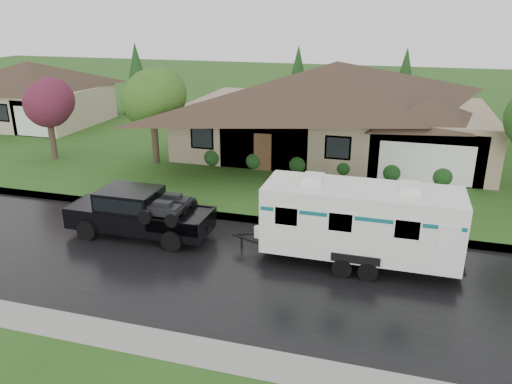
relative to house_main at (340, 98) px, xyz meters
The scene contains 11 objects.
ground 14.48m from the house_main, 99.41° to the right, with size 140.00×140.00×0.00m, color #295119.
road 16.40m from the house_main, 98.24° to the right, with size 140.00×8.00×0.01m, color black.
curb 12.32m from the house_main, 101.19° to the right, with size 140.00×0.50×0.15m, color gray.
lawn 4.36m from the house_main, 153.11° to the left, with size 140.00×26.00×0.15m, color #295119.
house_main is the anchor object (origin of this frame).
house_far 24.17m from the house_main, behind, with size 10.80×8.64×5.80m.
tree_left_green 11.21m from the house_main, 152.49° to the right, with size 3.36×3.36×5.56m.
tree_red 17.37m from the house_main, 159.50° to the right, with size 2.91×2.91×4.81m.
shrub_row 5.42m from the house_main, 93.69° to the right, with size 13.60×1.00×1.00m.
pickup_truck 15.71m from the house_main, 113.47° to the right, with size 5.80×2.20×1.93m.
travel_trailer 14.59m from the house_main, 79.52° to the right, with size 7.15×2.51×3.21m.
Camera 1 is at (5.88, -16.83, 8.62)m, focal length 35.00 mm.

